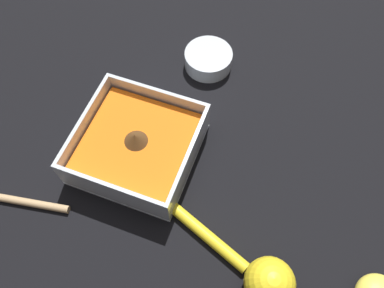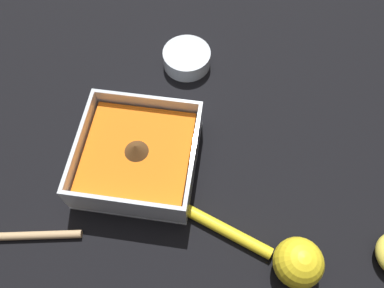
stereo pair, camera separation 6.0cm
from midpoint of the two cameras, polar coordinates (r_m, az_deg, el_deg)
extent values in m
plane|color=black|center=(0.63, -3.17, -1.60)|extent=(4.00, 4.00, 0.00)
cube|color=silver|center=(0.62, -5.35, -1.57)|extent=(0.18, 0.18, 0.01)
cube|color=silver|center=(0.62, -13.11, 2.36)|extent=(0.18, 0.01, 0.06)
cube|color=silver|center=(0.58, 2.47, -2.79)|extent=(0.18, 0.01, 0.06)
cube|color=silver|center=(0.64, -2.50, 6.49)|extent=(0.01, 0.17, 0.06)
cube|color=silver|center=(0.56, -9.13, -7.57)|extent=(0.01, 0.17, 0.06)
cube|color=orange|center=(0.60, -5.52, -0.62)|extent=(0.16, 0.16, 0.04)
cone|color=#4C3319|center=(0.58, -5.75, 0.63)|extent=(0.04, 0.04, 0.02)
cylinder|color=silver|center=(0.72, 4.91, 12.56)|extent=(0.09, 0.09, 0.03)
cylinder|color=#4C3319|center=(0.72, 4.89, 12.40)|extent=(0.08, 0.08, 0.02)
sphere|color=yellow|center=(0.55, 15.00, -20.09)|extent=(0.07, 0.07, 0.07)
cylinder|color=yellow|center=(0.57, 4.88, -13.68)|extent=(0.07, 0.15, 0.02)
cylinder|color=tan|center=(0.64, -22.98, -8.15)|extent=(0.04, 0.17, 0.01)
camera|label=1|loc=(0.03, 92.87, -5.31)|focal=35.00mm
camera|label=2|loc=(0.03, -87.13, 5.31)|focal=35.00mm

